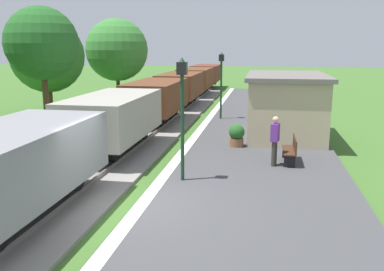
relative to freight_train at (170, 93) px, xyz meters
name	(u,v)px	position (x,y,z in m)	size (l,w,h in m)	color
ground_plane	(127,212)	(2.40, -15.40, -1.40)	(160.00, 160.00, 0.00)	#3D6628
platform_slab	(251,217)	(5.60, -15.40, -1.27)	(6.00, 60.00, 0.25)	#424244
platform_edge_stripe	(142,204)	(2.80, -15.40, -1.14)	(0.36, 60.00, 0.01)	silver
track_ballast	(43,204)	(0.00, -15.40, -1.34)	(3.80, 60.00, 0.12)	gray
rail_near	(67,201)	(0.72, -15.40, -1.21)	(0.07, 60.00, 0.14)	slate
rail_far	(18,198)	(-0.72, -15.40, -1.21)	(0.07, 60.00, 0.14)	slate
freight_train	(170,93)	(0.00, 0.00, 0.00)	(2.50, 39.20, 2.12)	gray
station_hut	(285,104)	(6.80, -5.99, 0.26)	(3.50, 5.80, 2.78)	tan
bench_near_hut	(291,150)	(6.82, -10.74, -0.68)	(0.42, 1.50, 0.91)	#422819
person_waiting	(275,139)	(6.23, -11.21, -0.21)	(0.33, 0.43, 1.71)	#38332D
potted_planter	(237,135)	(4.78, -8.66, -0.67)	(0.64, 0.64, 0.92)	brown
lamp_post_near	(182,97)	(3.45, -13.27, 1.41)	(0.28, 0.28, 3.70)	#193823
lamp_post_far	(221,73)	(3.45, -2.24, 1.41)	(0.28, 0.28, 3.70)	#193823
tree_trackside_far	(42,44)	(-4.30, -7.28, 2.97)	(3.35, 3.35, 6.06)	#4C3823
tree_field_left	(47,56)	(-7.86, -0.48, 2.25)	(4.65, 4.65, 5.98)	#4C3823
tree_field_distant	(117,50)	(-5.39, 5.45, 2.57)	(4.73, 4.73, 6.34)	#4C3823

